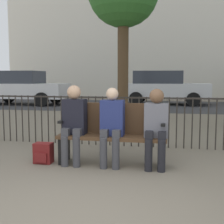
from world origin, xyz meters
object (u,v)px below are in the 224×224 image
Objects in this scene: seated_person_2 at (156,124)px; park_bench at (113,132)px; seated_person_1 at (112,123)px; parked_car_0 at (22,87)px; backpack at (43,153)px; seated_person_0 at (74,120)px; parked_car_1 at (163,87)px.

park_bench is at bearing 168.70° from seated_person_2.
seated_person_1 is 11.45m from parked_car_0.
parked_car_0 is (-6.97, 9.55, 0.20)m from seated_person_2.
parked_car_0 is at bearing 123.86° from park_bench.
park_bench is 5.23× the size of backpack.
parked_car_0 is (-5.74, 9.54, 0.17)m from seated_person_0.
backpack is at bearing -169.49° from park_bench.
backpack is at bearing -176.48° from seated_person_1.
seated_person_2 is 0.27× the size of parked_car_1.
parked_car_1 is (6.72, 1.31, 0.00)m from parked_car_0.
park_bench is 11.35m from parked_car_0.
parked_car_0 is at bearing 126.14° from seated_person_2.
park_bench is 1.12m from backpack.
parked_car_1 is (0.39, 10.86, 0.20)m from seated_person_1.
parked_car_0 reaches higher than seated_person_2.
park_bench is 0.62m from seated_person_0.
parked_car_1 reaches higher than backpack.
seated_person_1 reaches higher than backpack.
park_bench is 0.69m from seated_person_2.
seated_person_1 is 0.65m from seated_person_2.
parked_car_1 reaches higher than seated_person_0.
backpack is at bearing -61.29° from parked_car_0.
parked_car_1 is (1.45, 10.92, 0.69)m from backpack.
seated_person_1 is at bearing -86.60° from park_bench.
backpack is 10.98m from parked_car_0.
seated_person_0 is 3.83× the size of backpack.
park_bench is 1.42× the size of seated_person_2.
seated_person_2 reaches higher than park_bench.
seated_person_2 is at bearing -88.65° from parked_car_1.
seated_person_2 is at bearing 2.16° from backpack.
park_bench is at bearing -56.14° from parked_car_0.
seated_person_0 reaches higher than park_bench.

